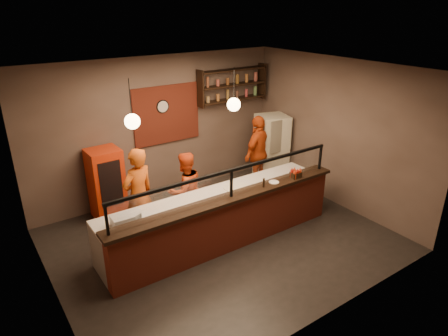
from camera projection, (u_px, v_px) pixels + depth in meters
floor at (222, 240)px, 7.66m from camera, size 6.00×6.00×0.00m
ceiling at (221, 71)px, 6.43m from camera, size 6.00×6.00×0.00m
wall_back at (159, 129)px, 8.94m from camera, size 6.00×0.00×6.00m
wall_left at (41, 209)px, 5.47m from camera, size 0.00×5.00×5.00m
wall_right at (336, 133)px, 8.62m from camera, size 0.00×5.00×5.00m
wall_front at (330, 222)px, 5.15m from camera, size 6.00×0.00×6.00m
brick_patch at (167, 114)px, 8.91m from camera, size 1.60×0.04×1.30m
service_counter at (231, 224)px, 7.24m from camera, size 4.60×0.25×1.00m
counter_ledge at (231, 198)px, 7.04m from camera, size 4.70×0.37×0.06m
worktop_cabinet at (216, 216)px, 7.65m from camera, size 4.60×0.75×0.85m
worktop at (216, 195)px, 7.48m from camera, size 4.60×0.75×0.05m
sneeze_guard at (231, 180)px, 6.91m from camera, size 4.50×0.05×0.52m
wall_shelving at (233, 85)px, 9.49m from camera, size 1.84×0.28×0.85m
wall_clock at (162, 106)px, 8.77m from camera, size 0.30×0.04×0.30m
pendant_left at (132, 121)px, 6.04m from camera, size 0.24×0.24×0.77m
pendant_right at (234, 104)px, 7.04m from camera, size 0.24×0.24×0.77m
cook_left at (139, 195)px, 7.38m from camera, size 0.77×0.61×1.84m
cook_mid at (185, 190)px, 7.88m from camera, size 0.81×0.66×1.57m
cook_right at (258, 153)px, 9.49m from camera, size 1.15×0.77×1.81m
fridge at (271, 149)px, 9.93m from camera, size 0.86×0.83×1.70m
red_cooler at (106, 184)px, 8.26m from camera, size 0.66×0.60×1.50m
pizza_dough at (237, 187)px, 7.73m from camera, size 0.65×0.65×0.01m
prep_tub_a at (123, 221)px, 6.39m from camera, size 0.35×0.28×0.17m
prep_tub_b at (134, 216)px, 6.56m from camera, size 0.33×0.30×0.14m
prep_tub_c at (152, 218)px, 6.49m from camera, size 0.38×0.34×0.15m
rolling_pin at (136, 219)px, 6.55m from camera, size 0.35×0.14×0.06m
condiment_caddy at (296, 175)px, 7.76m from camera, size 0.21×0.17×0.11m
pepper_mill at (264, 183)px, 7.34m from camera, size 0.04×0.04×0.18m
small_plate at (274, 182)px, 7.56m from camera, size 0.21×0.21×0.01m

